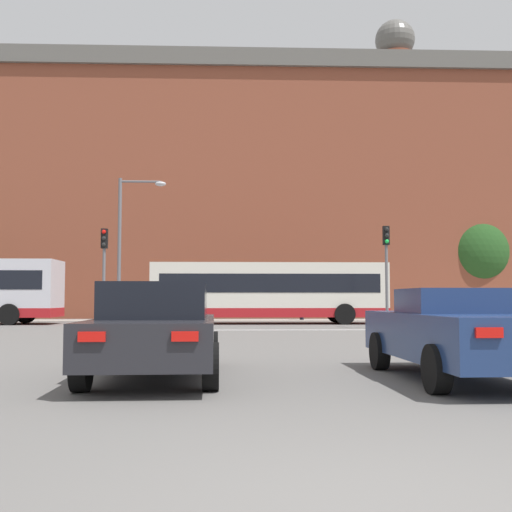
{
  "coord_description": "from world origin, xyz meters",
  "views": [
    {
      "loc": [
        -0.94,
        -3.62,
        1.21
      ],
      "look_at": [
        0.17,
        25.71,
        3.19
      ],
      "focal_mm": 45.0,
      "sensor_mm": 36.0,
      "label": 1
    }
  ],
  "objects_px": {
    "car_roadster_right": "(459,333)",
    "car_saloon_left": "(157,329)",
    "traffic_light_near_left": "(104,261)",
    "street_lamp_junction": "(128,234)",
    "bus_crossing_lead": "(269,291)",
    "traffic_light_near_right": "(386,259)",
    "pedestrian_waiting": "(200,301)",
    "pedestrian_walking_east": "(302,304)"
  },
  "relations": [
    {
      "from": "car_saloon_left",
      "to": "traffic_light_near_right",
      "type": "xyz_separation_m",
      "value": [
        7.64,
        16.56,
        2.13
      ]
    },
    {
      "from": "car_saloon_left",
      "to": "traffic_light_near_right",
      "type": "distance_m",
      "value": 18.36
    },
    {
      "from": "bus_crossing_lead",
      "to": "traffic_light_near_right",
      "type": "xyz_separation_m",
      "value": [
        4.64,
        -5.16,
        1.28
      ]
    },
    {
      "from": "traffic_light_near_left",
      "to": "car_saloon_left",
      "type": "bearing_deg",
      "value": -75.97
    },
    {
      "from": "traffic_light_near_left",
      "to": "street_lamp_junction",
      "type": "xyz_separation_m",
      "value": [
        0.43,
        3.22,
        1.42
      ]
    },
    {
      "from": "car_saloon_left",
      "to": "traffic_light_near_right",
      "type": "relative_size",
      "value": 1.11
    },
    {
      "from": "car_saloon_left",
      "to": "pedestrian_waiting",
      "type": "bearing_deg",
      "value": 89.97
    },
    {
      "from": "traffic_light_near_right",
      "to": "pedestrian_walking_east",
      "type": "relative_size",
      "value": 2.66
    },
    {
      "from": "car_saloon_left",
      "to": "pedestrian_waiting",
      "type": "relative_size",
      "value": 2.57
    },
    {
      "from": "street_lamp_junction",
      "to": "pedestrian_waiting",
      "type": "xyz_separation_m",
      "value": [
        2.84,
        8.88,
        -3.06
      ]
    },
    {
      "from": "pedestrian_waiting",
      "to": "pedestrian_walking_east",
      "type": "xyz_separation_m",
      "value": [
        5.97,
        -0.72,
        -0.17
      ]
    },
    {
      "from": "pedestrian_waiting",
      "to": "traffic_light_near_left",
      "type": "bearing_deg",
      "value": -151.48
    },
    {
      "from": "car_roadster_right",
      "to": "traffic_light_near_right",
      "type": "relative_size",
      "value": 1.1
    },
    {
      "from": "car_roadster_right",
      "to": "pedestrian_waiting",
      "type": "distance_m",
      "value": 28.98
    },
    {
      "from": "pedestrian_waiting",
      "to": "street_lamp_junction",
      "type": "bearing_deg",
      "value": -154.08
    },
    {
      "from": "pedestrian_waiting",
      "to": "pedestrian_walking_east",
      "type": "relative_size",
      "value": 1.15
    },
    {
      "from": "car_saloon_left",
      "to": "car_roadster_right",
      "type": "height_order",
      "value": "car_saloon_left"
    },
    {
      "from": "traffic_light_near_left",
      "to": "pedestrian_waiting",
      "type": "xyz_separation_m",
      "value": [
        3.27,
        12.1,
        -1.64
      ]
    },
    {
      "from": "street_lamp_junction",
      "to": "pedestrian_walking_east",
      "type": "relative_size",
      "value": 4.19
    },
    {
      "from": "pedestrian_walking_east",
      "to": "pedestrian_waiting",
      "type": "bearing_deg",
      "value": -128.09
    },
    {
      "from": "car_roadster_right",
      "to": "traffic_light_near_right",
      "type": "distance_m",
      "value": 17.34
    },
    {
      "from": "pedestrian_waiting",
      "to": "traffic_light_near_right",
      "type": "bearing_deg",
      "value": -100.43
    },
    {
      "from": "pedestrian_waiting",
      "to": "car_roadster_right",
      "type": "bearing_deg",
      "value": -125.76
    },
    {
      "from": "car_roadster_right",
      "to": "car_saloon_left",
      "type": "bearing_deg",
      "value": 174.0
    },
    {
      "from": "car_saloon_left",
      "to": "pedestrian_waiting",
      "type": "height_order",
      "value": "pedestrian_waiting"
    },
    {
      "from": "car_roadster_right",
      "to": "bus_crossing_lead",
      "type": "xyz_separation_m",
      "value": [
        -1.61,
        22.1,
        0.89
      ]
    },
    {
      "from": "traffic_light_near_left",
      "to": "pedestrian_walking_east",
      "type": "relative_size",
      "value": 2.53
    },
    {
      "from": "car_roadster_right",
      "to": "traffic_light_near_left",
      "type": "relative_size",
      "value": 1.16
    },
    {
      "from": "street_lamp_junction",
      "to": "pedestrian_walking_east",
      "type": "xyz_separation_m",
      "value": [
        8.81,
        8.16,
        -3.22
      ]
    },
    {
      "from": "car_saloon_left",
      "to": "pedestrian_walking_east",
      "type": "xyz_separation_m",
      "value": [
        5.24,
        27.39,
        0.19
      ]
    },
    {
      "from": "traffic_light_near_right",
      "to": "street_lamp_junction",
      "type": "bearing_deg",
      "value": 166.63
    },
    {
      "from": "bus_crossing_lead",
      "to": "pedestrian_waiting",
      "type": "xyz_separation_m",
      "value": [
        -3.73,
        6.39,
        -0.49
      ]
    },
    {
      "from": "street_lamp_junction",
      "to": "pedestrian_waiting",
      "type": "height_order",
      "value": "street_lamp_junction"
    },
    {
      "from": "traffic_light_near_left",
      "to": "street_lamp_junction",
      "type": "bearing_deg",
      "value": 82.36
    },
    {
      "from": "bus_crossing_lead",
      "to": "pedestrian_waiting",
      "type": "height_order",
      "value": "bus_crossing_lead"
    },
    {
      "from": "bus_crossing_lead",
      "to": "pedestrian_walking_east",
      "type": "distance_m",
      "value": 6.13
    },
    {
      "from": "traffic_light_near_right",
      "to": "car_saloon_left",
      "type": "bearing_deg",
      "value": -114.76
    },
    {
      "from": "car_saloon_left",
      "to": "street_lamp_junction",
      "type": "distance_m",
      "value": 19.85
    },
    {
      "from": "car_roadster_right",
      "to": "street_lamp_junction",
      "type": "bearing_deg",
      "value": 111.27
    },
    {
      "from": "car_roadster_right",
      "to": "bus_crossing_lead",
      "type": "height_order",
      "value": "bus_crossing_lead"
    },
    {
      "from": "traffic_light_near_right",
      "to": "traffic_light_near_left",
      "type": "distance_m",
      "value": 11.65
    },
    {
      "from": "car_saloon_left",
      "to": "bus_crossing_lead",
      "type": "relative_size",
      "value": 0.41
    }
  ]
}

